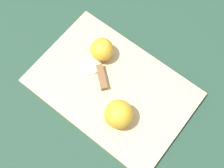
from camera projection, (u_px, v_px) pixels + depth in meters
name	position (u px, v px, depth m)	size (l,w,h in m)	color
ground_plane	(112.00, 89.00, 0.87)	(4.00, 4.00, 0.00)	#1E3828
cutting_board	(112.00, 88.00, 0.86)	(0.44, 0.31, 0.01)	tan
apple_half_left	(119.00, 114.00, 0.79)	(0.08, 0.08, 0.08)	gold
apple_half_right	(102.00, 50.00, 0.86)	(0.07, 0.07, 0.07)	gold
knife	(102.00, 74.00, 0.86)	(0.14, 0.11, 0.02)	silver
apple_slice	(91.00, 65.00, 0.87)	(0.06, 0.06, 0.01)	beige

